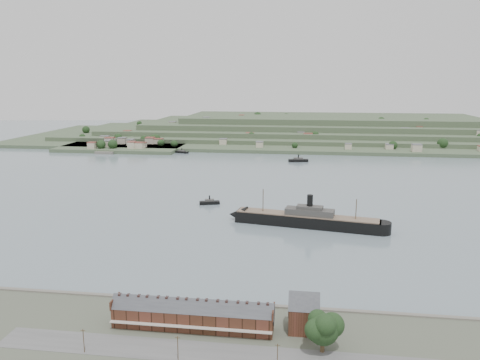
# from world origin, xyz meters

# --- Properties ---
(ground) EXTENTS (1400.00, 1400.00, 0.00)m
(ground) POSITION_xyz_m (0.00, 0.00, 0.00)
(ground) COLOR slate
(ground) RESTS_ON ground
(terrace_row) EXTENTS (55.60, 9.80, 11.07)m
(terrace_row) POSITION_xyz_m (-10.00, -168.02, 6.84)
(terrace_row) COLOR #422617
(terrace_row) RESTS_ON ground
(gabled_building) EXTENTS (10.40, 10.18, 14.09)m
(gabled_building) POSITION_xyz_m (27.50, -164.00, 8.19)
(gabled_building) COLOR #422617
(gabled_building) RESTS_ON ground
(far_peninsula) EXTENTS (760.00, 309.00, 30.00)m
(far_peninsula) POSITION_xyz_m (27.91, 393.10, 11.88)
(far_peninsula) COLOR #354830
(far_peninsula) RESTS_ON ground
(steamship) EXTENTS (96.08, 26.87, 23.17)m
(steamship) POSITION_xyz_m (26.32, -41.80, 4.28)
(steamship) COLOR black
(steamship) RESTS_ON ground
(tugboat) EXTENTS (14.54, 7.45, 6.32)m
(tugboat) POSITION_xyz_m (-38.10, -0.87, 1.54)
(tugboat) COLOR black
(tugboat) RESTS_ON ground
(ferry_west) EXTENTS (16.97, 9.39, 6.14)m
(ferry_west) POSITION_xyz_m (-116.82, 222.47, 1.48)
(ferry_west) COLOR black
(ferry_west) RESTS_ON ground
(ferry_east) EXTENTS (21.29, 9.48, 7.72)m
(ferry_east) POSITION_xyz_m (20.64, 180.95, 1.86)
(ferry_east) COLOR black
(ferry_east) RESTS_ON ground
(fig_tree) EXTENTS (12.36, 10.70, 13.79)m
(fig_tree) POSITION_xyz_m (33.72, -176.94, 10.42)
(fig_tree) COLOR #4A3822
(fig_tree) RESTS_ON ground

